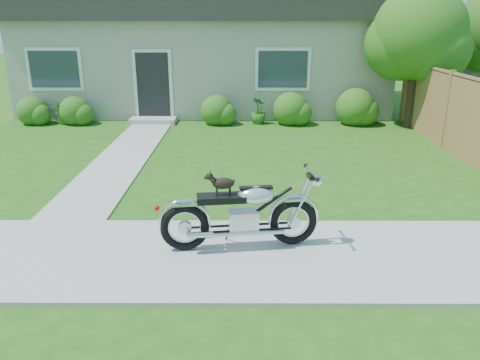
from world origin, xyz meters
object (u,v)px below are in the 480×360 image
tree_near (424,38)px  motorcycle_with_dog (243,214)px  potted_plant_right (258,110)px  potted_plant_left (64,110)px  fence (448,110)px  house (208,45)px

tree_near → motorcycle_with_dog: 9.50m
potted_plant_right → motorcycle_with_dog: motorcycle_with_dog is taller
potted_plant_right → motorcycle_with_dog: 8.35m
motorcycle_with_dog → potted_plant_right: bearing=79.5°
potted_plant_left → tree_near: bearing=-3.0°
fence → potted_plant_left: (-10.51, 2.80, -0.52)m
potted_plant_right → motorcycle_with_dog: bearing=-93.3°
potted_plant_left → motorcycle_with_dog: motorcycle_with_dog is taller
house → motorcycle_with_dog: bearing=-83.8°
tree_near → motorcycle_with_dog: (-5.05, -7.79, -2.02)m
tree_near → motorcycle_with_dog: tree_near is taller
potted_plant_right → motorcycle_with_dog: (-0.48, -8.34, 0.12)m
house → fence: size_ratio=1.90×
tree_near → potted_plant_right: size_ratio=4.85×
tree_near → potted_plant_left: size_ratio=4.79×
fence → motorcycle_with_dog: fence is taller
tree_near → potted_plant_right: 5.08m
house → fence: house is taller
house → tree_near: bearing=-32.3°
house → potted_plant_left: (-4.21, -3.44, -1.74)m
fence → motorcycle_with_dog: bearing=-132.2°
potted_plant_left → fence: bearing=-14.9°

